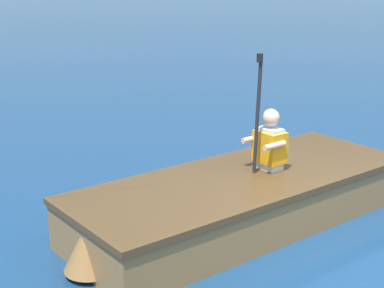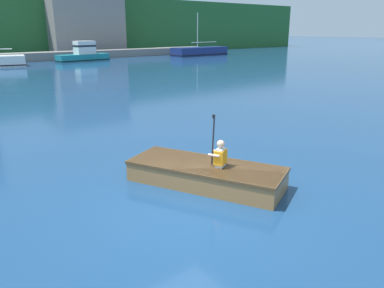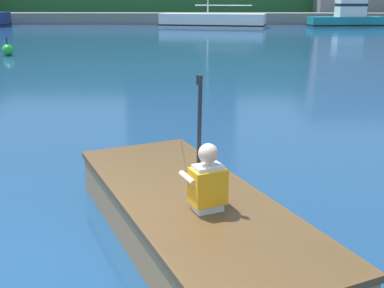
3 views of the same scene
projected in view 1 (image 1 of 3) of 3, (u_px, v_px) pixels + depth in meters
ground_plane at (370, 269)px, 4.83m from camera, size 300.00×300.00×0.00m
rowboat_foreground at (238, 198)px, 5.62m from camera, size 2.65×3.70×0.48m
person_paddler at (269, 142)px, 5.71m from camera, size 0.43×0.43×1.15m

